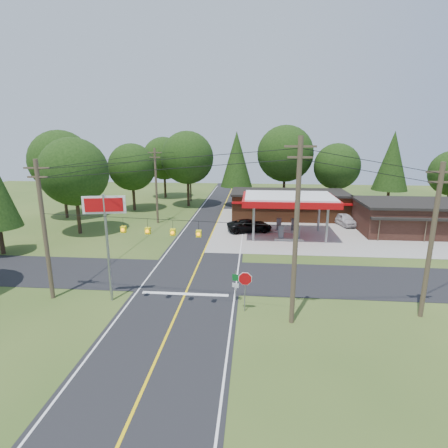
# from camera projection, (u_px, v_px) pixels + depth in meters

# --- Properties ---
(ground) EXTENTS (120.00, 120.00, 0.00)m
(ground) POSITION_uv_depth(u_px,v_px,m) (193.00, 276.00, 29.52)
(ground) COLOR #314C1B
(ground) RESTS_ON ground
(main_highway) EXTENTS (8.00, 120.00, 0.02)m
(main_highway) POSITION_uv_depth(u_px,v_px,m) (193.00, 276.00, 29.52)
(main_highway) COLOR black
(main_highway) RESTS_ON ground
(cross_road) EXTENTS (70.00, 7.00, 0.02)m
(cross_road) POSITION_uv_depth(u_px,v_px,m) (193.00, 275.00, 29.52)
(cross_road) COLOR black
(cross_road) RESTS_ON ground
(lane_center_yellow) EXTENTS (0.15, 110.00, 0.00)m
(lane_center_yellow) POSITION_uv_depth(u_px,v_px,m) (193.00, 275.00, 29.52)
(lane_center_yellow) COLOR yellow
(lane_center_yellow) RESTS_ON main_highway
(gas_canopy) EXTENTS (10.60, 7.40, 4.88)m
(gas_canopy) POSITION_uv_depth(u_px,v_px,m) (289.00, 200.00, 40.29)
(gas_canopy) COLOR gray
(gas_canopy) RESTS_ON ground
(convenience_store) EXTENTS (16.40, 7.55, 3.80)m
(convenience_store) POSITION_uv_depth(u_px,v_px,m) (289.00, 204.00, 50.43)
(convenience_store) COLOR brown
(convenience_store) RESTS_ON ground
(strip_building) EXTENTS (20.40, 8.75, 3.80)m
(strip_building) POSITION_uv_depth(u_px,v_px,m) (444.00, 218.00, 42.16)
(strip_building) COLOR black
(strip_building) RESTS_ON ground
(utility_pole_near_right) EXTENTS (1.80, 0.30, 11.50)m
(utility_pole_near_right) POSITION_uv_depth(u_px,v_px,m) (296.00, 232.00, 20.68)
(utility_pole_near_right) COLOR #473828
(utility_pole_near_right) RESTS_ON ground
(utility_pole_near_left) EXTENTS (1.80, 0.30, 10.00)m
(utility_pole_near_left) POSITION_uv_depth(u_px,v_px,m) (44.00, 229.00, 24.22)
(utility_pole_near_left) COLOR #473828
(utility_pole_near_left) RESTS_ON ground
(utility_pole_far_left) EXTENTS (1.80, 0.30, 10.00)m
(utility_pole_far_left) POSITION_uv_depth(u_px,v_px,m) (156.00, 185.00, 46.31)
(utility_pole_far_left) COLOR #473828
(utility_pole_far_left) RESTS_ON ground
(utility_pole_right_b) EXTENTS (1.80, 0.30, 10.00)m
(utility_pole_right_b) POSITION_uv_depth(u_px,v_px,m) (432.00, 240.00, 21.61)
(utility_pole_right_b) COLOR #473828
(utility_pole_right_b) RESTS_ON ground
(utility_pole_north) EXTENTS (0.30, 0.30, 9.50)m
(utility_pole_north) POSITION_uv_depth(u_px,v_px,m) (190.00, 175.00, 62.72)
(utility_pole_north) COLOR #473828
(utility_pole_north) RESTS_ON ground
(overhead_beacons) EXTENTS (17.04, 2.04, 1.03)m
(overhead_beacons) POSITION_uv_depth(u_px,v_px,m) (160.00, 221.00, 22.29)
(overhead_beacons) COLOR black
(overhead_beacons) RESTS_ON ground
(treeline_backdrop) EXTENTS (70.27, 51.59, 13.30)m
(treeline_backdrop) POSITION_uv_depth(u_px,v_px,m) (226.00, 164.00, 50.83)
(treeline_backdrop) COLOR #332316
(treeline_backdrop) RESTS_ON ground
(suv_car) EXTENTS (6.72, 6.72, 1.52)m
(suv_car) POSITION_uv_depth(u_px,v_px,m) (250.00, 226.00, 42.97)
(suv_car) COLOR black
(suv_car) RESTS_ON ground
(sedan_car) EXTENTS (5.61, 5.61, 1.55)m
(sedan_car) POSITION_uv_depth(u_px,v_px,m) (345.00, 219.00, 46.11)
(sedan_car) COLOR silver
(sedan_car) RESTS_ON ground
(big_stop_sign) EXTENTS (2.82, 0.64, 7.69)m
(big_stop_sign) POSITION_uv_depth(u_px,v_px,m) (105.00, 222.00, 23.69)
(big_stop_sign) COLOR gray
(big_stop_sign) RESTS_ON ground
(octagonal_stop_sign) EXTENTS (0.97, 0.11, 2.82)m
(octagonal_stop_sign) POSITION_uv_depth(u_px,v_px,m) (245.00, 282.00, 23.01)
(octagonal_stop_sign) COLOR gray
(octagonal_stop_sign) RESTS_ON ground
(route_sign_post) EXTENTS (0.47, 0.18, 2.35)m
(route_sign_post) POSITION_uv_depth(u_px,v_px,m) (236.00, 283.00, 24.62)
(route_sign_post) COLOR gray
(route_sign_post) RESTS_ON ground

